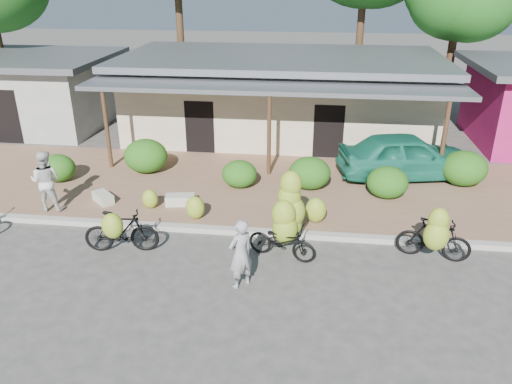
# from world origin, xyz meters

# --- Properties ---
(ground) EXTENTS (100.00, 100.00, 0.00)m
(ground) POSITION_xyz_m (0.00, 0.00, 0.00)
(ground) COLOR #42403E
(ground) RESTS_ON ground
(sidewalk) EXTENTS (60.00, 6.00, 0.12)m
(sidewalk) POSITION_xyz_m (0.00, 5.00, 0.06)
(sidewalk) COLOR #92654E
(sidewalk) RESTS_ON ground
(curb) EXTENTS (60.00, 0.25, 0.15)m
(curb) POSITION_xyz_m (0.00, 2.00, 0.07)
(curb) COLOR #A8A399
(curb) RESTS_ON ground
(shop_main) EXTENTS (13.00, 8.50, 3.35)m
(shop_main) POSITION_xyz_m (0.00, 10.93, 1.72)
(shop_main) COLOR beige
(shop_main) RESTS_ON ground
(shop_grey) EXTENTS (7.00, 6.00, 3.15)m
(shop_grey) POSITION_xyz_m (-11.00, 10.99, 1.62)
(shop_grey) COLOR #A8A8A3
(shop_grey) RESTS_ON ground
(hedge_0) EXTENTS (1.15, 1.04, 0.90)m
(hedge_0) POSITION_xyz_m (-6.82, 4.67, 0.57)
(hedge_0) COLOR #155814
(hedge_0) RESTS_ON sidewalk
(hedge_1) EXTENTS (1.48, 1.33, 1.16)m
(hedge_1) POSITION_xyz_m (-4.19, 5.79, 0.70)
(hedge_1) COLOR #155814
(hedge_1) RESTS_ON sidewalk
(hedge_2) EXTENTS (1.13, 1.01, 0.88)m
(hedge_2) POSITION_xyz_m (-0.82, 4.90, 0.56)
(hedge_2) COLOR #155814
(hedge_2) RESTS_ON sidewalk
(hedge_3) EXTENTS (1.32, 1.19, 1.03)m
(hedge_3) POSITION_xyz_m (1.40, 5.05, 0.64)
(hedge_3) COLOR #155814
(hedge_3) RESTS_ON sidewalk
(hedge_4) EXTENTS (1.25, 1.13, 0.98)m
(hedge_4) POSITION_xyz_m (3.77, 4.64, 0.61)
(hedge_4) COLOR #155814
(hedge_4) RESTS_ON sidewalk
(hedge_5) EXTENTS (1.45, 1.31, 1.13)m
(hedge_5) POSITION_xyz_m (6.32, 5.92, 0.69)
(hedge_5) COLOR #155814
(hedge_5) RESTS_ON sidewalk
(bike_left) EXTENTS (1.91, 1.24, 1.38)m
(bike_left) POSITION_xyz_m (-3.16, 0.69, 0.61)
(bike_left) COLOR black
(bike_left) RESTS_ON ground
(bike_center) EXTENTS (1.82, 1.38, 2.10)m
(bike_center) POSITION_xyz_m (0.89, 1.20, 0.80)
(bike_center) COLOR black
(bike_center) RESTS_ON ground
(bike_right) EXTENTS (1.82, 1.31, 1.65)m
(bike_right) POSITION_xyz_m (4.46, 1.19, 0.68)
(bike_right) COLOR black
(bike_right) RESTS_ON ground
(loose_banana_a) EXTENTS (0.46, 0.39, 0.58)m
(loose_banana_a) POSITION_xyz_m (-3.18, 3.03, 0.41)
(loose_banana_a) COLOR #92AC2B
(loose_banana_a) RESTS_ON sidewalk
(loose_banana_b) EXTENTS (0.53, 0.45, 0.67)m
(loose_banana_b) POSITION_xyz_m (-1.71, 2.53, 0.45)
(loose_banana_b) COLOR #92AC2B
(loose_banana_b) RESTS_ON sidewalk
(loose_banana_c) EXTENTS (0.58, 0.49, 0.73)m
(loose_banana_c) POSITION_xyz_m (1.63, 2.72, 0.48)
(loose_banana_c) COLOR #92AC2B
(loose_banana_c) RESTS_ON sidewalk
(sack_near) EXTENTS (0.90, 0.53, 0.30)m
(sack_near) POSITION_xyz_m (-2.37, 3.37, 0.27)
(sack_near) COLOR beige
(sack_near) RESTS_ON sidewalk
(sack_far) EXTENTS (0.81, 0.79, 0.28)m
(sack_far) POSITION_xyz_m (-4.72, 3.26, 0.26)
(sack_far) COLOR beige
(sack_far) RESTS_ON sidewalk
(vendor) EXTENTS (0.71, 0.71, 1.66)m
(vendor) POSITION_xyz_m (0.01, -0.39, 0.83)
(vendor) COLOR gray
(vendor) RESTS_ON ground
(bystander) EXTENTS (0.92, 0.75, 1.79)m
(bystander) POSITION_xyz_m (-6.05, 2.60, 1.01)
(bystander) COLOR silver
(bystander) RESTS_ON sidewalk
(teal_van) EXTENTS (4.77, 2.69, 1.53)m
(teal_van) POSITION_xyz_m (4.56, 6.36, 0.88)
(teal_van) COLOR #187057
(teal_van) RESTS_ON sidewalk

